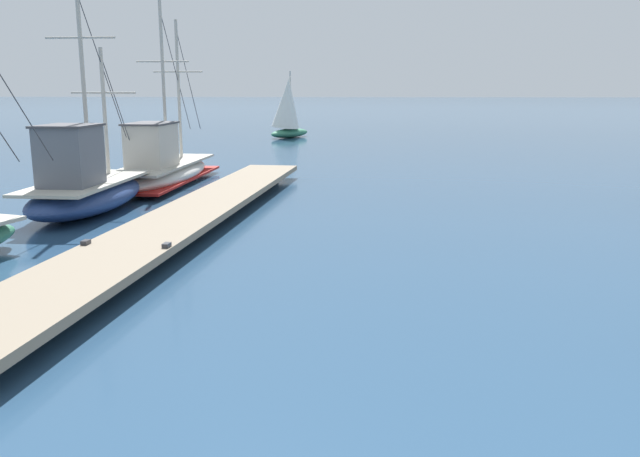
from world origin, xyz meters
TOP-DOWN VIEW (x-y plane):
  - floating_dock at (-5.76, 14.11)m, footprint 3.48×18.83m
  - fishing_boat_0 at (-9.08, 15.76)m, footprint 2.32×6.18m
  - fishing_boat_2 at (-8.49, 20.99)m, footprint 2.44×8.28m
  - distant_sailboat at (-6.34, 42.51)m, footprint 2.97×3.70m

SIDE VIEW (x-z plane):
  - floating_dock at x=-5.76m, z-range 0.10..0.63m
  - fishing_boat_2 at x=-8.49m, z-range -2.46..3.73m
  - fishing_boat_0 at x=-9.08m, z-range -2.30..3.77m
  - distant_sailboat at x=-6.34m, z-range -0.25..4.06m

